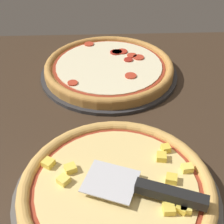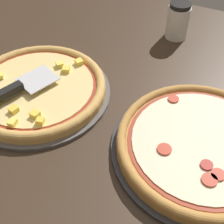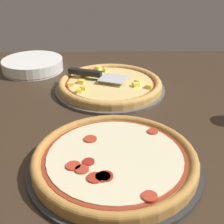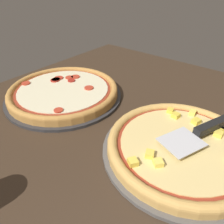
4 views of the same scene
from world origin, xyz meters
The scene contains 6 objects.
ground_plane centered at (0.00, 0.00, -1.80)cm, with size 130.69×122.40×3.60cm, color #38281C.
pizza_pan_front centered at (4.27, -14.10, 0.50)cm, with size 40.07×40.07×1.00cm, color #565451.
pizza_front centered at (4.31, -14.11, 2.45)cm, with size 37.67×37.67×3.47cm.
pizza_pan_back centered at (4.34, 31.37, 0.50)cm, with size 41.70×41.70×1.00cm, color #2D2D30.
pizza_back centered at (4.36, 31.39, 2.66)cm, with size 39.20×39.20×3.21cm.
serving_spatula centered at (10.96, -17.27, 5.25)cm, with size 22.81×12.89×2.00cm.
Camera 1 is at (1.79, -51.88, 50.50)cm, focal length 50.00 mm.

